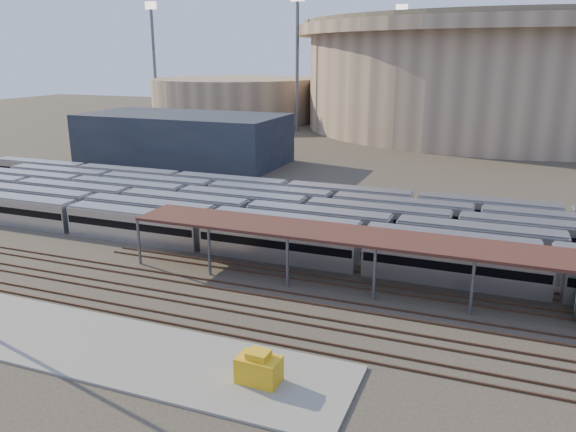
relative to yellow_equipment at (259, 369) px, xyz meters
The scene contains 12 objects.
ground 20.30m from the yellow_equipment, 131.52° to the left, with size 420.00×420.00×0.00m, color #383026.
apron 18.47m from the yellow_equipment, behind, with size 50.00×9.00×0.20m, color gray.
subway_trains 36.38m from the yellow_equipment, 112.18° to the left, with size 123.47×23.90×3.60m.
inspection_shed 21.35m from the yellow_equipment, 65.94° to the left, with size 60.30×6.00×5.30m.
empty_tracks 16.89m from the yellow_equipment, 142.86° to the left, with size 170.00×9.62×0.18m.
stadium 156.36m from the yellow_equipment, 85.74° to the left, with size 124.00×124.00×32.50m.
secondary_arena 162.80m from the yellow_equipment, 116.83° to the left, with size 56.00×56.00×14.00m, color tan.
service_building 85.36m from the yellow_equipment, 124.61° to the left, with size 42.00×20.00×10.00m, color #1E232D.
floodlight_0 133.93m from the yellow_equipment, 109.14° to the left, with size 4.00×1.00×38.40m.
floodlight_1 168.36m from the yellow_equipment, 126.06° to the left, with size 4.00×1.00×38.40m.
floodlight_3 177.81m from the yellow_equipment, 97.62° to the left, with size 4.00×1.00×38.40m.
yellow_equipment is the anchor object (origin of this frame).
Camera 1 is at (27.59, -46.20, 21.97)m, focal length 35.00 mm.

